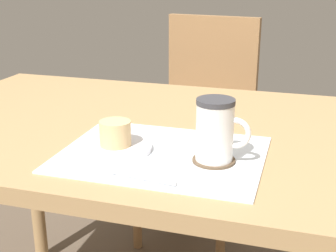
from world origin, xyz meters
name	(u,v)px	position (x,y,z in m)	size (l,w,h in m)	color
dining_table	(169,154)	(0.00, 0.00, 0.66)	(1.37, 0.80, 0.73)	tan
wooden_chair	(202,120)	(-0.09, 0.76, 0.50)	(0.47, 0.47, 0.91)	#997047
placemat	(162,154)	(0.04, -0.18, 0.74)	(0.41, 0.32, 0.00)	white
pastry_plate	(116,148)	(-0.06, -0.19, 0.74)	(0.15, 0.15, 0.01)	white
pastry	(115,133)	(-0.06, -0.19, 0.78)	(0.07, 0.07, 0.05)	#E5BC7F
coffee_coaster	(214,160)	(0.15, -0.19, 0.74)	(0.09, 0.09, 0.01)	brown
coffee_mug	(216,130)	(0.15, -0.19, 0.80)	(0.11, 0.07, 0.12)	white
teaspoon	(143,178)	(0.04, -0.31, 0.74)	(0.01, 0.01, 0.13)	silver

